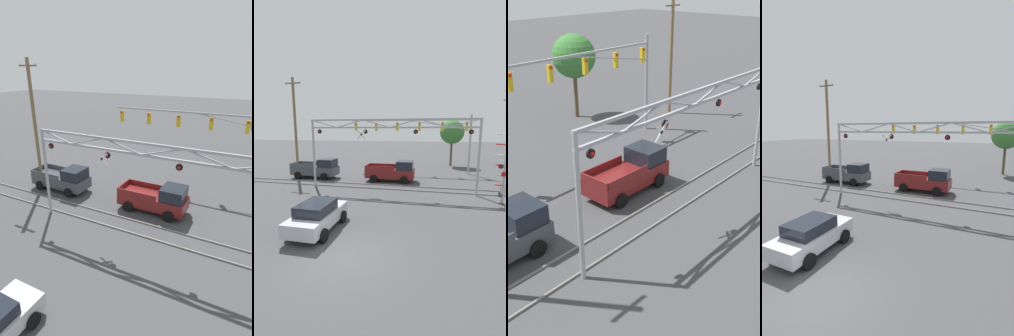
# 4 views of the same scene
# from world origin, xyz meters

# --- Properties ---
(rail_track_near) EXTENTS (80.00, 0.08, 0.10)m
(rail_track_near) POSITION_xyz_m (0.00, 11.29, 0.05)
(rail_track_near) COLOR gray
(rail_track_near) RESTS_ON ground_plane
(rail_track_far) EXTENTS (80.00, 0.08, 0.10)m
(rail_track_far) POSITION_xyz_m (0.00, 12.73, 0.05)
(rail_track_far) COLOR gray
(rail_track_far) RESTS_ON ground_plane
(crossing_gantry) EXTENTS (14.94, 0.26, 6.38)m
(crossing_gantry) POSITION_xyz_m (-0.02, 11.01, 4.78)
(crossing_gantry) COLOR #9EA0A5
(crossing_gantry) RESTS_ON ground_plane
(traffic_signal_span) EXTENTS (15.21, 0.39, 7.25)m
(traffic_signal_span) POSITION_xyz_m (3.22, 20.81, 5.32)
(traffic_signal_span) COLOR #9EA0A5
(traffic_signal_span) RESTS_ON ground_plane
(pickup_truck_lead) EXTENTS (5.12, 2.30, 2.22)m
(pickup_truck_lead) POSITION_xyz_m (-0.32, 14.78, 1.05)
(pickup_truck_lead) COLOR maroon
(pickup_truck_lead) RESTS_ON ground_plane
(utility_pole_right) EXTENTS (1.80, 0.28, 9.52)m
(utility_pole_right) POSITION_xyz_m (12.72, 21.96, 4.91)
(utility_pole_right) COLOR brown
(utility_pole_right) RESTS_ON ground_plane
(background_tree_beyond_span) EXTENTS (3.57, 3.57, 6.92)m
(background_tree_beyond_span) POSITION_xyz_m (6.57, 27.23, 5.10)
(background_tree_beyond_span) COLOR brown
(background_tree_beyond_span) RESTS_ON ground_plane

